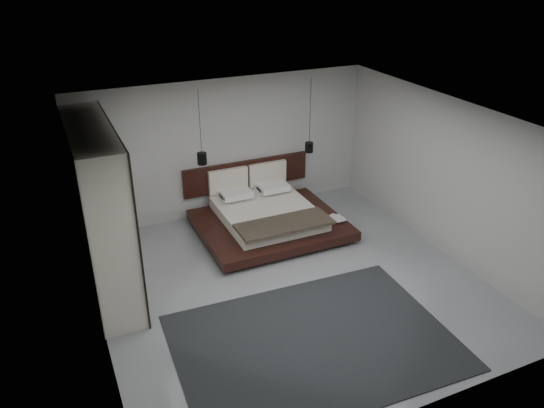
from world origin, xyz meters
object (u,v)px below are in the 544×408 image
pendant_right (309,147)px  wardrobe (101,211)px  rug (314,342)px  pendant_left (202,158)px  lattice_screen (76,187)px  bed (267,216)px

pendant_right → wardrobe: pendant_right is taller
pendant_right → rug: 4.43m
pendant_right → wardrobe: (-4.23, -1.14, -0.05)m
pendant_left → pendant_right: bearing=0.0°
lattice_screen → pendant_right: 4.49m
wardrobe → pendant_left: bearing=29.7°
wardrobe → rug: (2.37, -2.63, -1.35)m
lattice_screen → pendant_right: pendant_right is taller
lattice_screen → bed: 3.56m
pendant_left → wardrobe: 2.30m
bed → pendant_left: 1.72m
lattice_screen → pendant_left: pendant_left is taller
lattice_screen → bed: bearing=-9.1°
bed → wardrobe: bearing=-167.1°
bed → rug: bed is taller
wardrobe → rug: 3.79m
bed → pendant_left: (-1.12, 0.42, 1.23)m
pendant_right → wardrobe: bearing=-164.9°
pendant_left → pendant_right: 2.24m
lattice_screen → bed: (3.37, -0.54, -1.02)m
bed → wardrobe: wardrobe is taller
bed → wardrobe: 3.37m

